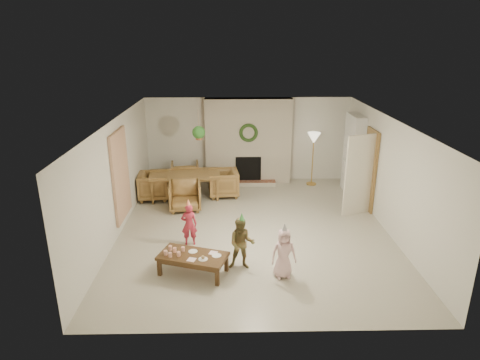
{
  "coord_description": "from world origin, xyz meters",
  "views": [
    {
      "loc": [
        -0.49,
        -8.61,
        4.18
      ],
      "look_at": [
        -0.3,
        0.4,
        1.05
      ],
      "focal_mm": 31.13,
      "sensor_mm": 36.0,
      "label": 1
    }
  ],
  "objects_px": {
    "dining_table": "(185,186)",
    "coffee_table_top": "(193,256)",
    "dining_chair_right": "(223,183)",
    "child_pink": "(284,253)",
    "dining_chair_left": "(154,186)",
    "child_red": "(189,225)",
    "dining_chair_far": "(185,175)",
    "dining_chair_near": "(185,196)",
    "child_plaid": "(242,244)"
  },
  "relations": [
    {
      "from": "dining_chair_near",
      "to": "dining_chair_far",
      "type": "xyz_separation_m",
      "value": [
        -0.17,
        1.65,
        0.0
      ]
    },
    {
      "from": "dining_chair_left",
      "to": "child_red",
      "type": "bearing_deg",
      "value": -161.38
    },
    {
      "from": "child_red",
      "to": "dining_chair_far",
      "type": "bearing_deg",
      "value": -87.95
    },
    {
      "from": "coffee_table_top",
      "to": "child_red",
      "type": "relative_size",
      "value": 1.36
    },
    {
      "from": "dining_chair_right",
      "to": "child_red",
      "type": "xyz_separation_m",
      "value": [
        -0.66,
        -2.82,
        0.09
      ]
    },
    {
      "from": "dining_chair_near",
      "to": "dining_chair_right",
      "type": "xyz_separation_m",
      "value": [
        0.95,
        0.93,
        0.0
      ]
    },
    {
      "from": "dining_chair_far",
      "to": "dining_chair_right",
      "type": "bearing_deg",
      "value": 141.34
    },
    {
      "from": "dining_chair_right",
      "to": "coffee_table_top",
      "type": "height_order",
      "value": "dining_chair_right"
    },
    {
      "from": "child_pink",
      "to": "child_red",
      "type": "bearing_deg",
      "value": 137.41
    },
    {
      "from": "dining_chair_right",
      "to": "child_pink",
      "type": "bearing_deg",
      "value": 10.0
    },
    {
      "from": "dining_chair_near",
      "to": "dining_chair_right",
      "type": "distance_m",
      "value": 1.33
    },
    {
      "from": "dining_chair_near",
      "to": "child_pink",
      "type": "distance_m",
      "value": 3.81
    },
    {
      "from": "dining_table",
      "to": "coffee_table_top",
      "type": "bearing_deg",
      "value": -87.79
    },
    {
      "from": "coffee_table_top",
      "to": "child_pink",
      "type": "xyz_separation_m",
      "value": [
        1.65,
        -0.14,
        0.12
      ]
    },
    {
      "from": "dining_chair_left",
      "to": "child_pink",
      "type": "distance_m",
      "value": 4.95
    },
    {
      "from": "dining_chair_left",
      "to": "child_pink",
      "type": "bearing_deg",
      "value": -148.18
    },
    {
      "from": "dining_chair_near",
      "to": "child_plaid",
      "type": "relative_size",
      "value": 0.79
    },
    {
      "from": "coffee_table_top",
      "to": "child_plaid",
      "type": "distance_m",
      "value": 0.93
    },
    {
      "from": "dining_chair_far",
      "to": "child_pink",
      "type": "distance_m",
      "value": 5.34
    },
    {
      "from": "dining_table",
      "to": "child_plaid",
      "type": "bearing_deg",
      "value": -74.44
    },
    {
      "from": "dining_chair_right",
      "to": "child_red",
      "type": "distance_m",
      "value": 2.9
    },
    {
      "from": "child_pink",
      "to": "coffee_table_top",
      "type": "bearing_deg",
      "value": 167.71
    },
    {
      "from": "dining_chair_far",
      "to": "child_red",
      "type": "relative_size",
      "value": 0.89
    },
    {
      "from": "child_plaid",
      "to": "child_pink",
      "type": "relative_size",
      "value": 1.08
    },
    {
      "from": "dining_chair_left",
      "to": "coffee_table_top",
      "type": "height_order",
      "value": "dining_chair_left"
    },
    {
      "from": "child_pink",
      "to": "dining_chair_far",
      "type": "bearing_deg",
      "value": 107.81
    },
    {
      "from": "dining_table",
      "to": "dining_chair_right",
      "type": "bearing_deg",
      "value": 0.0
    },
    {
      "from": "child_red",
      "to": "child_plaid",
      "type": "xyz_separation_m",
      "value": [
        1.08,
        -0.98,
        0.06
      ]
    },
    {
      "from": "child_plaid",
      "to": "child_pink",
      "type": "bearing_deg",
      "value": -18.94
    },
    {
      "from": "dining_chair_right",
      "to": "coffee_table_top",
      "type": "relative_size",
      "value": 0.65
    },
    {
      "from": "dining_chair_near",
      "to": "dining_table",
      "type": "bearing_deg",
      "value": 90.0
    },
    {
      "from": "dining_chair_right",
      "to": "child_pink",
      "type": "xyz_separation_m",
      "value": [
        1.16,
        -4.11,
        0.11
      ]
    },
    {
      "from": "child_plaid",
      "to": "dining_table",
      "type": "bearing_deg",
      "value": 114.55
    },
    {
      "from": "dining_table",
      "to": "child_plaid",
      "type": "height_order",
      "value": "child_plaid"
    },
    {
      "from": "child_red",
      "to": "child_plaid",
      "type": "height_order",
      "value": "child_plaid"
    },
    {
      "from": "child_pink",
      "to": "child_plaid",
      "type": "bearing_deg",
      "value": 150.42
    },
    {
      "from": "coffee_table_top",
      "to": "dining_chair_right",
      "type": "bearing_deg",
      "value": 101.13
    },
    {
      "from": "dining_chair_near",
      "to": "dining_chair_right",
      "type": "relative_size",
      "value": 1.0
    },
    {
      "from": "dining_table",
      "to": "dining_chair_left",
      "type": "height_order",
      "value": "dining_chair_left"
    },
    {
      "from": "dining_chair_left",
      "to": "coffee_table_top",
      "type": "relative_size",
      "value": 0.65
    },
    {
      "from": "child_plaid",
      "to": "child_pink",
      "type": "distance_m",
      "value": 0.81
    },
    {
      "from": "child_red",
      "to": "child_pink",
      "type": "height_order",
      "value": "child_pink"
    },
    {
      "from": "dining_table",
      "to": "dining_chair_far",
      "type": "height_order",
      "value": "dining_chair_far"
    },
    {
      "from": "child_red",
      "to": "child_pink",
      "type": "bearing_deg",
      "value": 139.6
    },
    {
      "from": "dining_chair_near",
      "to": "child_red",
      "type": "xyz_separation_m",
      "value": [
        0.29,
        -1.89,
        0.09
      ]
    },
    {
      "from": "child_red",
      "to": "child_pink",
      "type": "relative_size",
      "value": 0.96
    },
    {
      "from": "dining_table",
      "to": "dining_chair_left",
      "type": "distance_m",
      "value": 0.83
    },
    {
      "from": "child_plaid",
      "to": "dining_chair_left",
      "type": "bearing_deg",
      "value": 125.34
    },
    {
      "from": "dining_chair_far",
      "to": "coffee_table_top",
      "type": "distance_m",
      "value": 4.73
    },
    {
      "from": "dining_chair_near",
      "to": "dining_chair_left",
      "type": "relative_size",
      "value": 1.0
    }
  ]
}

